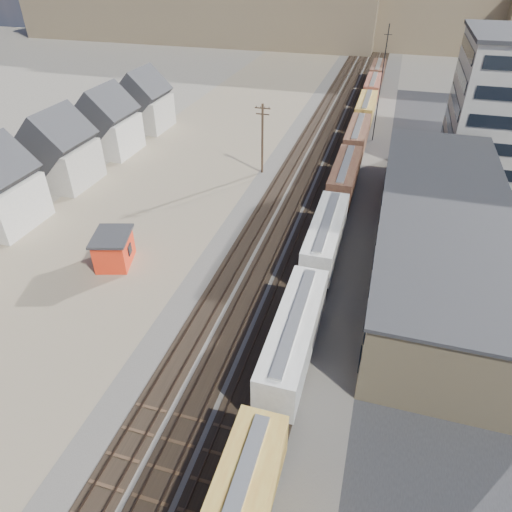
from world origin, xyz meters
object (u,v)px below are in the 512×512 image
(parked_car_blue, at_px, (490,194))
(maintenance_shed, at_px, (114,249))
(utility_pole_north, at_px, (262,138))
(freight_train, at_px, (351,155))

(parked_car_blue, bearing_deg, maintenance_shed, 169.33)
(maintenance_shed, bearing_deg, utility_pole_north, 72.18)
(maintenance_shed, height_order, parked_car_blue, maintenance_shed)
(parked_car_blue, bearing_deg, utility_pole_north, 135.46)
(freight_train, distance_m, parked_car_blue, 18.96)
(freight_train, height_order, utility_pole_north, utility_pole_north)
(freight_train, xyz_separation_m, utility_pole_north, (-12.30, -3.44, 2.50))
(freight_train, bearing_deg, maintenance_shed, -124.84)
(maintenance_shed, distance_m, parked_car_blue, 47.44)
(utility_pole_north, bearing_deg, freight_train, 15.62)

